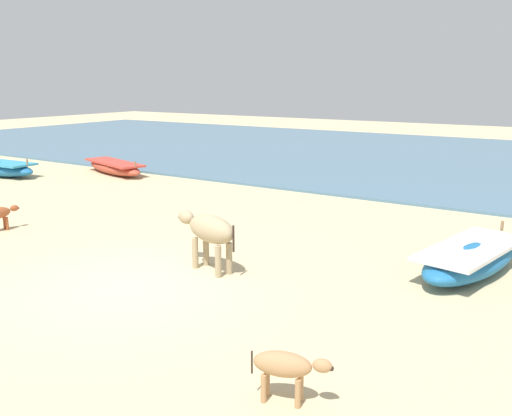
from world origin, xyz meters
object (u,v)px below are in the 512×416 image
Objects in this scene: fishing_boat_1 at (471,258)px; calf_far_tan at (285,366)px; fishing_boat_2 at (115,167)px; cow_adult_dun at (209,231)px.

calf_far_tan is (-0.77, -5.56, 0.14)m from fishing_boat_1.
cow_adult_dun is at bearing -18.03° from fishing_boat_2.
cow_adult_dun is at bearing 121.22° from calf_far_tan.
fishing_boat_1 is at bearing -135.19° from cow_adult_dun.
fishing_boat_1 is 0.88× the size of fishing_boat_2.
fishing_boat_1 is 3.63× the size of calf_far_tan.
calf_far_tan is (13.28, -9.90, 0.18)m from fishing_boat_2.
calf_far_tan is at bearing -177.34° from fishing_boat_1.
fishing_boat_1 is at bearing 65.26° from calf_far_tan.
fishing_boat_2 reaches higher than calf_far_tan.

